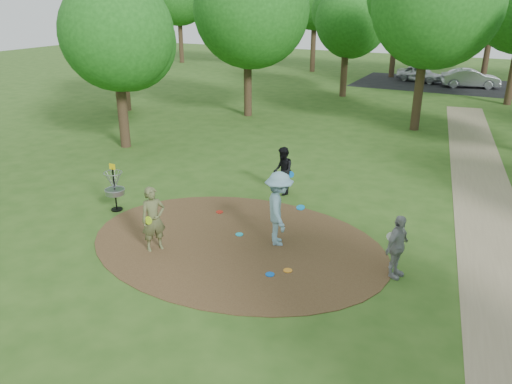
% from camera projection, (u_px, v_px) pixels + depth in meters
% --- Properties ---
extents(ground, '(100.00, 100.00, 0.00)m').
position_uv_depth(ground, '(236.00, 244.00, 13.69)').
color(ground, '#2D5119').
rests_on(ground, ground).
extents(dirt_clearing, '(8.40, 8.40, 0.02)m').
position_uv_depth(dirt_clearing, '(236.00, 243.00, 13.69)').
color(dirt_clearing, '#47301C').
rests_on(dirt_clearing, ground).
extents(footpath, '(7.55, 39.89, 0.01)m').
position_uv_depth(footpath, '(499.00, 264.00, 12.62)').
color(footpath, '#8C7A5B').
rests_on(footpath, ground).
extents(parking_lot, '(14.00, 8.00, 0.01)m').
position_uv_depth(parking_lot, '(451.00, 85.00, 37.73)').
color(parking_lot, black).
rests_on(parking_lot, ground).
extents(player_observer_with_disc, '(0.72, 0.78, 1.78)m').
position_uv_depth(player_observer_with_disc, '(153.00, 219.00, 13.06)').
color(player_observer_with_disc, brown).
rests_on(player_observer_with_disc, ground).
extents(player_throwing_with_disc, '(1.41, 1.54, 2.06)m').
position_uv_depth(player_throwing_with_disc, '(279.00, 209.00, 13.33)').
color(player_throwing_with_disc, '#7CA8B9').
rests_on(player_throwing_with_disc, ground).
extents(player_walking_with_disc, '(0.94, 1.00, 1.64)m').
position_uv_depth(player_walking_with_disc, '(283.00, 171.00, 16.83)').
color(player_walking_with_disc, black).
rests_on(player_walking_with_disc, ground).
extents(player_waiting_with_disc, '(0.65, 1.01, 1.60)m').
position_uv_depth(player_waiting_with_disc, '(397.00, 247.00, 11.82)').
color(player_waiting_with_disc, gray).
rests_on(player_waiting_with_disc, ground).
extents(disc_ground_cyan, '(0.22, 0.22, 0.02)m').
position_uv_depth(disc_ground_cyan, '(239.00, 234.00, 14.15)').
color(disc_ground_cyan, '#19ADC9').
rests_on(disc_ground_cyan, dirt_clearing).
extents(disc_ground_blue, '(0.22, 0.22, 0.02)m').
position_uv_depth(disc_ground_blue, '(270.00, 274.00, 12.13)').
color(disc_ground_blue, blue).
rests_on(disc_ground_blue, dirt_clearing).
extents(disc_ground_red, '(0.22, 0.22, 0.02)m').
position_uv_depth(disc_ground_red, '(220.00, 212.00, 15.61)').
color(disc_ground_red, '#B41C12').
rests_on(disc_ground_red, dirt_clearing).
extents(car_left, '(3.87, 2.47, 1.23)m').
position_uv_depth(car_left, '(420.00, 74.00, 38.93)').
color(car_left, '#AFB4B7').
rests_on(car_left, ground).
extents(car_right, '(4.29, 2.45, 1.34)m').
position_uv_depth(car_right, '(470.00, 78.00, 36.49)').
color(car_right, '#95989C').
rests_on(car_right, ground).
extents(disc_ground_orange, '(0.22, 0.22, 0.02)m').
position_uv_depth(disc_ground_orange, '(288.00, 270.00, 12.30)').
color(disc_ground_orange, orange).
rests_on(disc_ground_orange, dirt_clearing).
extents(disc_golf_basket, '(0.63, 0.63, 1.54)m').
position_uv_depth(disc_golf_basket, '(114.00, 184.00, 15.51)').
color(disc_golf_basket, black).
rests_on(disc_golf_basket, ground).
extents(tree_ring, '(37.02, 45.63, 9.77)m').
position_uv_depth(tree_ring, '(420.00, 23.00, 20.29)').
color(tree_ring, '#332316').
rests_on(tree_ring, ground).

